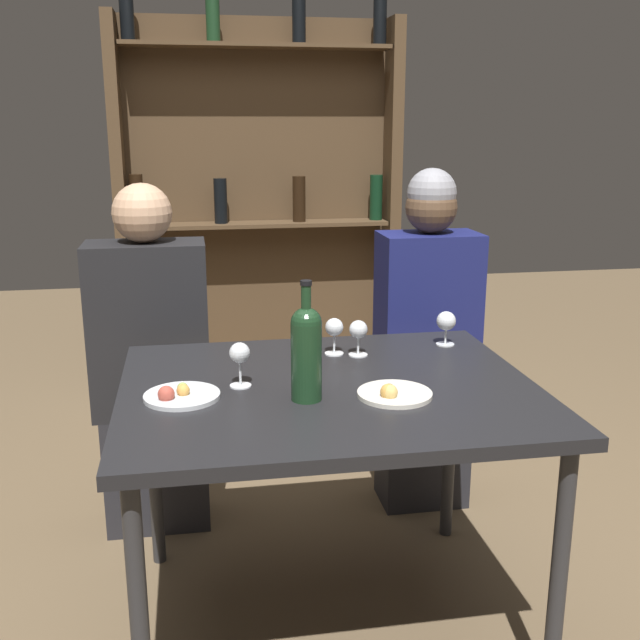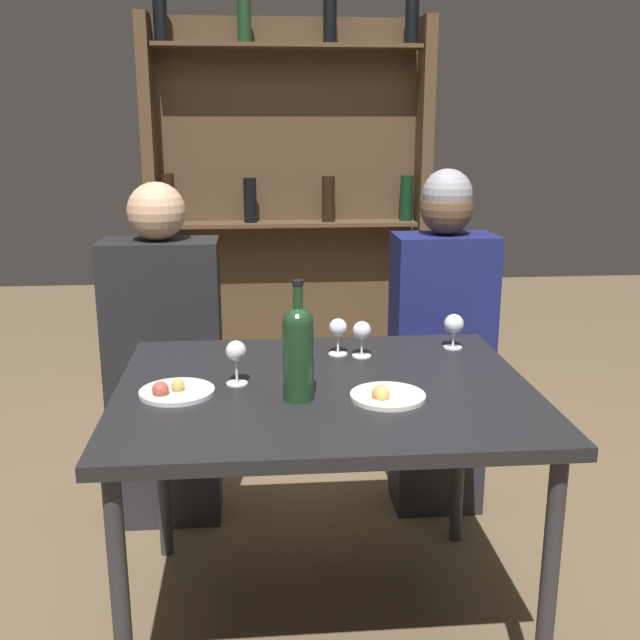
{
  "view_description": "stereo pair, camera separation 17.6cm",
  "coord_description": "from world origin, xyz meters",
  "views": [
    {
      "loc": [
        -0.36,
        -1.94,
        1.47
      ],
      "look_at": [
        0.0,
        0.14,
        0.91
      ],
      "focal_mm": 42.0,
      "sensor_mm": 36.0,
      "label": 1
    },
    {
      "loc": [
        -0.19,
        -1.96,
        1.47
      ],
      "look_at": [
        0.0,
        0.14,
        0.91
      ],
      "focal_mm": 42.0,
      "sensor_mm": 36.0,
      "label": 2
    }
  ],
  "objects": [
    {
      "name": "dining_table",
      "position": [
        0.0,
        0.0,
        0.69
      ],
      "size": [
        1.15,
        0.94,
        0.76
      ],
      "color": "black",
      "rests_on": "ground_plane"
    },
    {
      "name": "food_plate_0",
      "position": [
        0.15,
        -0.13,
        0.77
      ],
      "size": [
        0.2,
        0.2,
        0.05
      ],
      "color": "silver",
      "rests_on": "dining_table"
    },
    {
      "name": "wine_glass_0",
      "position": [
        0.07,
        0.28,
        0.84
      ],
      "size": [
        0.06,
        0.06,
        0.12
      ],
      "color": "silver",
      "rests_on": "dining_table"
    },
    {
      "name": "seated_person_right",
      "position": [
        0.5,
        0.68,
        0.63
      ],
      "size": [
        0.37,
        0.22,
        1.31
      ],
      "color": "#26262B",
      "rests_on": "ground_plane"
    },
    {
      "name": "ground_plane",
      "position": [
        0.0,
        0.0,
        0.0
      ],
      "size": [
        10.0,
        10.0,
        0.0
      ],
      "primitive_type": "plane",
      "color": "brown"
    },
    {
      "name": "food_plate_1",
      "position": [
        -0.41,
        -0.04,
        0.77
      ],
      "size": [
        0.2,
        0.2,
        0.05
      ],
      "color": "silver",
      "rests_on": "dining_table"
    },
    {
      "name": "seated_person_left",
      "position": [
        -0.52,
        0.68,
        0.6
      ],
      "size": [
        0.41,
        0.22,
        1.27
      ],
      "color": "#26262B",
      "rests_on": "ground_plane"
    },
    {
      "name": "wine_glass_1",
      "position": [
        -0.24,
        0.03,
        0.85
      ],
      "size": [
        0.06,
        0.06,
        0.13
      ],
      "color": "silver",
      "rests_on": "dining_table"
    },
    {
      "name": "wine_glass_2",
      "position": [
        0.14,
        0.25,
        0.84
      ],
      "size": [
        0.06,
        0.06,
        0.11
      ],
      "color": "silver",
      "rests_on": "dining_table"
    },
    {
      "name": "wine_rack_wall",
      "position": [
        -0.0,
        2.02,
        1.06
      ],
      "size": [
        1.47,
        0.21,
        2.1
      ],
      "color": "#4C3823",
      "rests_on": "ground_plane"
    },
    {
      "name": "wine_bottle",
      "position": [
        -0.08,
        -0.1,
        0.9
      ],
      "size": [
        0.08,
        0.08,
        0.32
      ],
      "color": "#19381E",
      "rests_on": "dining_table"
    },
    {
      "name": "wine_glass_3",
      "position": [
        0.45,
        0.31,
        0.84
      ],
      "size": [
        0.06,
        0.06,
        0.11
      ],
      "color": "silver",
      "rests_on": "dining_table"
    }
  ]
}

